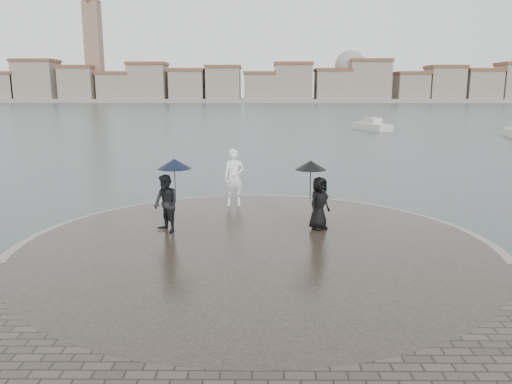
{
  "coord_description": "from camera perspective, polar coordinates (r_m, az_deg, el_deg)",
  "views": [
    {
      "loc": [
        0.11,
        -8.83,
        4.26
      ],
      "look_at": [
        0.0,
        4.8,
        1.45
      ],
      "focal_mm": 35.0,
      "sensor_mm": 36.0,
      "label": 1
    }
  ],
  "objects": [
    {
      "name": "far_skyline",
      "position": [
        169.66,
        -1.75,
        12.09
      ],
      "size": [
        260.0,
        20.0,
        37.0
      ],
      "color": "gray",
      "rests_on": "ground"
    },
    {
      "name": "kerb_ring",
      "position": [
        12.99,
        -0.05,
        -6.75
      ],
      "size": [
        12.5,
        12.5,
        0.32
      ],
      "primitive_type": "cylinder",
      "color": "gray",
      "rests_on": "ground"
    },
    {
      "name": "visitor_right",
      "position": [
        14.13,
        6.96,
        -0.03
      ],
      "size": [
        1.13,
        0.98,
        1.95
      ],
      "color": "black",
      "rests_on": "quay_tip"
    },
    {
      "name": "quay_tip",
      "position": [
        12.98,
        -0.05,
        -6.66
      ],
      "size": [
        11.9,
        11.9,
        0.36
      ],
      "primitive_type": "cylinder",
      "color": "#2D261E",
      "rests_on": "ground"
    },
    {
      "name": "boats",
      "position": [
        52.81,
        20.24,
        6.72
      ],
      "size": [
        14.49,
        14.2,
        1.5
      ],
      "color": "beige",
      "rests_on": "ground"
    },
    {
      "name": "visitor_left",
      "position": [
        13.95,
        -10.01,
        -0.19
      ],
      "size": [
        1.22,
        1.07,
        2.04
      ],
      "color": "black",
      "rests_on": "quay_tip"
    },
    {
      "name": "ground",
      "position": [
        9.8,
        -0.23,
        -14.11
      ],
      "size": [
        400.0,
        400.0,
        0.0
      ],
      "primitive_type": "plane",
      "color": "#2B3835",
      "rests_on": "ground"
    },
    {
      "name": "statue",
      "position": [
        16.95,
        -2.52,
        1.67
      ],
      "size": [
        0.73,
        0.51,
        1.93
      ],
      "primitive_type": "imported",
      "rotation": [
        0.0,
        0.0,
        0.07
      ],
      "color": "white",
      "rests_on": "quay_tip"
    }
  ]
}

